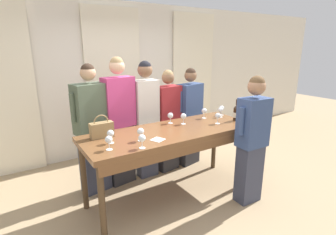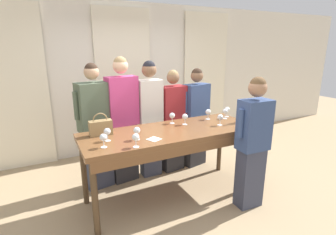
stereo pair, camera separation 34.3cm
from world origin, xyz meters
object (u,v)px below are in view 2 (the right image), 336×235
Objects in this scene: wine_glass_back_right at (137,131)px; wine_glass_near_host at (227,110)px; guest_navy_coat at (196,117)px; wine_glass_back_left at (225,112)px; wine_bottle at (240,115)px; handbag at (101,127)px; guest_olive_jacket at (96,127)px; wine_glass_back_mid at (136,138)px; wine_glass_center_left at (172,116)px; host_pouring at (253,142)px; wine_glass_center_mid at (107,132)px; guest_cream_sweater at (150,117)px; wine_glass_front_right at (208,112)px; guest_pink_top at (123,119)px; wine_glass_front_left at (103,138)px; wine_glass_center_right at (220,117)px; guest_striped_shirt at (173,120)px; tasting_bar at (172,137)px; wine_glass_front_mid at (185,117)px.

wine_glass_back_right is 1.00× the size of wine_glass_near_host.
wine_glass_back_right is 0.09× the size of guest_navy_coat.
wine_glass_back_left and wine_glass_back_right have the same top height.
handbag is (-1.90, 0.34, -0.01)m from wine_bottle.
guest_olive_jacket is (0.03, 0.50, -0.15)m from handbag.
wine_glass_back_mid is (-1.65, -0.23, -0.00)m from wine_bottle.
wine_glass_center_left is 0.09× the size of host_pouring.
wine_bottle is 1.88m from wine_glass_center_mid.
wine_glass_near_host is at bearing 84.64° from wine_bottle.
guest_cream_sweater reaches higher than wine_bottle.
wine_glass_front_right is 1.00× the size of wine_glass_back_left.
wine_glass_center_left is 0.98m from wine_glass_back_mid.
guest_navy_coat reaches higher than wine_glass_center_mid.
wine_glass_back_right is 0.08× the size of guest_pink_top.
wine_glass_back_right is at bearing -46.58° from handbag.
wine_glass_front_left and wine_glass_center_left have the same top height.
guest_cream_sweater is at bearing -0.00° from guest_pink_top.
wine_bottle is 2.03× the size of wine_glass_back_right.
wine_glass_front_left is 1.63m from wine_glass_center_right.
guest_striped_shirt is (0.40, 0.00, -0.11)m from guest_cream_sweater.
wine_glass_center_right is 0.09× the size of guest_cream_sweater.
wine_glass_front_right is 1.58m from wine_glass_center_mid.
wine_glass_back_right and wine_glass_near_host have the same top height.
guest_pink_top reaches higher than tasting_bar.
wine_glass_center_left is at bearing 23.73° from wine_glass_front_left.
wine_glass_back_mid is at bearing -119.73° from guest_cream_sweater.
tasting_bar is 15.00× the size of wine_glass_near_host.
guest_olive_jacket is (-0.31, 0.86, -0.16)m from wine_glass_back_right.
guest_navy_coat is (0.84, 0.74, -0.01)m from tasting_bar.
guest_olive_jacket is at bearing 109.58° from wine_glass_back_right.
wine_bottle is at bearing -76.28° from guest_navy_coat.
wine_glass_front_mid is (1.21, 0.34, 0.00)m from wine_glass_front_left.
handbag is at bearing -158.15° from guest_striped_shirt.
wine_glass_back_left is 0.09× the size of guest_navy_coat.
tasting_bar is 1.07m from wine_bottle.
host_pouring reaches higher than handbag.
wine_glass_front_mid is 1.27m from guest_olive_jacket.
wine_glass_center_left is at bearing 61.56° from tasting_bar.
guest_olive_jacket reaches higher than handbag.
wine_glass_center_left is 0.09× the size of guest_olive_jacket.
guest_striped_shirt is (-0.33, 0.50, -0.22)m from wine_glass_front_right.
guest_navy_coat is (1.66, 0.00, -0.05)m from guest_olive_jacket.
guest_pink_top is at bearing 156.47° from wine_glass_front_right.
guest_cream_sweater is at bearing 154.46° from wine_glass_near_host.
guest_cream_sweater is at bearing -180.00° from guest_striped_shirt.
handbag is at bearing 81.13° from wine_glass_front_left.
guest_olive_jacket is at bearing 161.90° from wine_glass_back_left.
wine_glass_back_right is 1.62m from guest_navy_coat.
wine_glass_center_mid is at bearing -175.05° from wine_glass_back_left.
guest_striped_shirt is at bearing 46.76° from wine_glass_back_mid.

